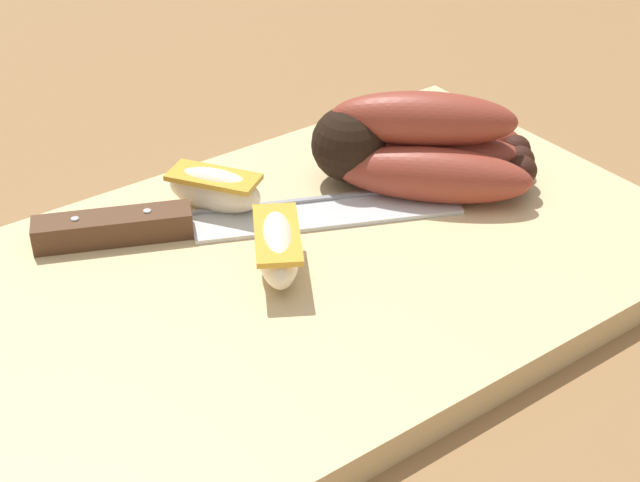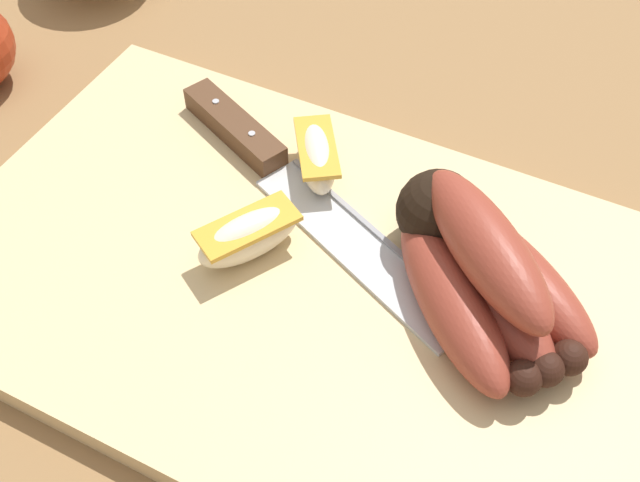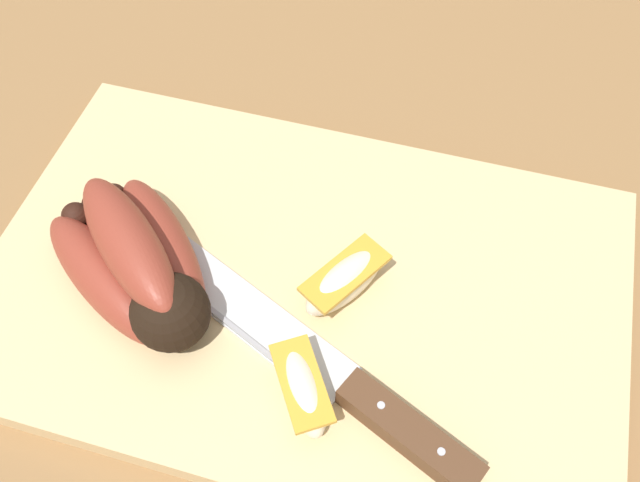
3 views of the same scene
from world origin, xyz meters
TOP-DOWN VIEW (x-y plane):
  - ground_plane at (0.00, 0.00)m, footprint 6.00×6.00m
  - cutting_board at (0.01, 0.02)m, footprint 0.46×0.30m
  - banana_bunch at (0.12, 0.05)m, footprint 0.15×0.15m
  - chefs_knife at (-0.04, 0.09)m, footprint 0.27×0.14m
  - apple_wedge_near at (-0.02, 0.02)m, footprint 0.06×0.07m
  - apple_wedge_middle at (-0.01, 0.10)m, footprint 0.06×0.07m

SIDE VIEW (x-z plane):
  - ground_plane at x=0.00m, z-range 0.00..0.00m
  - cutting_board at x=0.01m, z-range 0.00..0.02m
  - chefs_knife at x=-0.04m, z-range 0.02..0.04m
  - apple_wedge_middle at x=-0.01m, z-range 0.02..0.05m
  - apple_wedge_near at x=-0.02m, z-range 0.02..0.05m
  - banana_bunch at x=0.12m, z-range 0.01..0.08m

